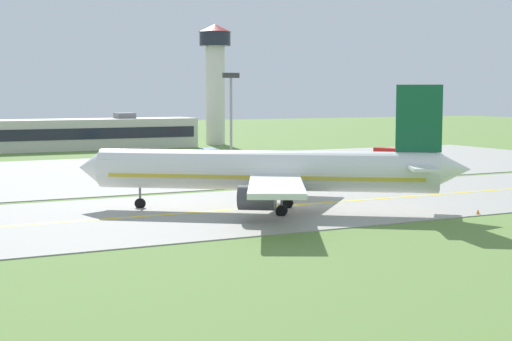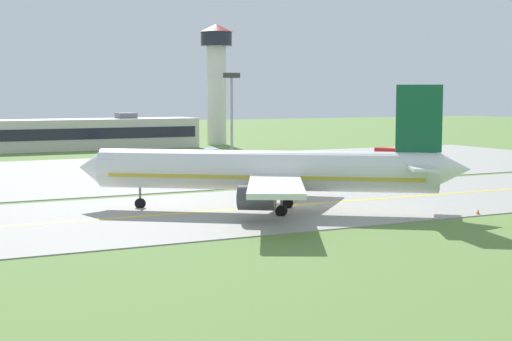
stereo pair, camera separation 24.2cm
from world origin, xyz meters
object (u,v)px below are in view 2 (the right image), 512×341
Objects in this scene: airplane_lead at (270,171)px; control_tower at (217,73)px; service_truck_catering at (211,155)px; apron_light_mast at (232,112)px; service_truck_fuel at (392,154)px.

control_tower reaches higher than airplane_lead.
control_tower is (36.39, 96.93, 12.54)m from airplane_lead.
airplane_lead reaches higher than service_truck_catering.
apron_light_mast reaches higher than service_truck_catering.
service_truck_fuel is 0.43× the size of apron_light_mast.
apron_light_mast is at bearing -111.85° from control_tower.
control_tower is at bearing 65.41° from service_truck_catering.
service_truck_fuel is (43.62, 38.76, -2.60)m from airplane_lead.
airplane_lead is at bearing -110.58° from control_tower.
airplane_lead is 31.49m from apron_light_mast.
service_truck_catering is 52.94m from control_tower.
airplane_lead is 58.41m from service_truck_fuel.
airplane_lead reaches higher than service_truck_fuel.
service_truck_catering is (-28.34, 12.04, 0.00)m from service_truck_fuel.
service_truck_catering is 0.43× the size of apron_light_mast.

